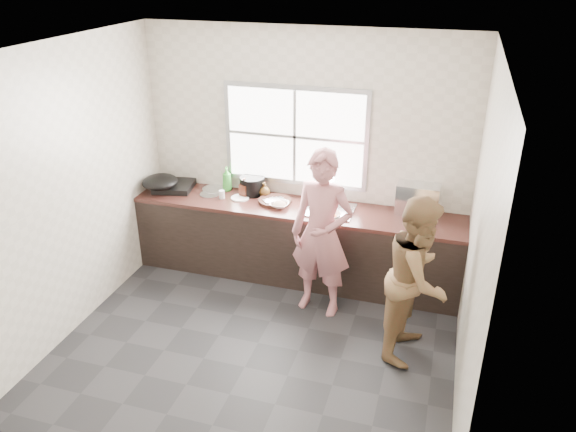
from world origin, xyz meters
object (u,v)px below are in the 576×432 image
(bottle_brown_short, at_px, (264,190))
(black_pot, at_px, (252,186))
(woman, at_px, (322,239))
(bottle_brown_tall, at_px, (245,188))
(glass_jar, at_px, (222,194))
(pot_lid_left, at_px, (210,194))
(plate_food, at_px, (240,198))
(cutting_board, at_px, (275,201))
(bowl_mince, at_px, (279,205))
(burner, at_px, (174,186))
(dish_rack, at_px, (418,198))
(person_side, at_px, (418,278))
(bowl_crabs, at_px, (330,217))
(bottle_green, at_px, (227,179))
(wok, at_px, (160,182))
(pot_lid_right, at_px, (214,189))
(bowl_held, at_px, (320,215))

(bottle_brown_short, bearing_deg, black_pot, 168.50)
(woman, relative_size, bottle_brown_tall, 8.09)
(glass_jar, bearing_deg, pot_lid_left, 163.74)
(plate_food, bearing_deg, cutting_board, 1.98)
(bowl_mince, xyz_separation_m, black_pot, (-0.40, 0.26, 0.07))
(black_pot, relative_size, burner, 0.66)
(glass_jar, distance_m, dish_rack, 2.13)
(plate_food, bearing_deg, person_side, -25.48)
(bowl_crabs, xyz_separation_m, bottle_green, (-1.30, 0.42, 0.11))
(bottle_brown_tall, height_order, pot_lid_left, bottle_brown_tall)
(person_side, height_order, glass_jar, person_side)
(pot_lid_left, bearing_deg, bottle_brown_tall, 11.04)
(wok, bearing_deg, pot_lid_left, 11.90)
(bowl_mince, distance_m, bottle_brown_tall, 0.49)
(wok, bearing_deg, bowl_crabs, -3.48)
(dish_rack, bearing_deg, plate_food, -171.10)
(bowl_mince, relative_size, pot_lid_left, 0.92)
(person_side, relative_size, black_pot, 5.50)
(bottle_brown_short, bearing_deg, cutting_board, -37.47)
(person_side, bearing_deg, woman, 78.20)
(bowl_crabs, bearing_deg, bottle_brown_tall, 163.32)
(wok, height_order, pot_lid_right, wok)
(person_side, xyz_separation_m, glass_jar, (-2.24, 0.93, 0.14))
(bottle_brown_tall, distance_m, pot_lid_right, 0.43)
(bottle_green, relative_size, burner, 0.67)
(bowl_crabs, height_order, glass_jar, glass_jar)
(bottle_brown_tall, bearing_deg, bowl_held, -18.33)
(cutting_board, xyz_separation_m, bowl_mince, (0.08, -0.10, 0.01))
(black_pot, bearing_deg, burner, -172.84)
(bowl_mince, xyz_separation_m, plate_food, (-0.49, 0.09, -0.02))
(bowl_mince, relative_size, bottle_brown_short, 1.36)
(glass_jar, relative_size, pot_lid_left, 0.41)
(woman, distance_m, bottle_green, 1.52)
(black_pot, xyz_separation_m, burner, (-0.92, -0.12, -0.07))
(person_side, relative_size, bowl_mince, 7.43)
(burner, bearing_deg, black_pot, 7.16)
(cutting_board, distance_m, burner, 1.24)
(cutting_board, distance_m, dish_rack, 1.53)
(woman, relative_size, dish_rack, 3.67)
(bowl_crabs, xyz_separation_m, bottle_brown_short, (-0.83, 0.37, 0.05))
(bowl_mince, relative_size, black_pot, 0.74)
(cutting_board, distance_m, black_pot, 0.36)
(black_pot, distance_m, glass_jar, 0.36)
(bottle_brown_tall, distance_m, pot_lid_left, 0.41)
(cutting_board, xyz_separation_m, glass_jar, (-0.60, -0.06, 0.03))
(bowl_held, relative_size, glass_jar, 2.15)
(bottle_brown_tall, distance_m, bottle_brown_short, 0.22)
(bowl_crabs, xyz_separation_m, wok, (-1.99, 0.12, 0.11))
(bowl_crabs, relative_size, bottle_brown_tall, 0.93)
(person_side, distance_m, bowl_crabs, 1.23)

